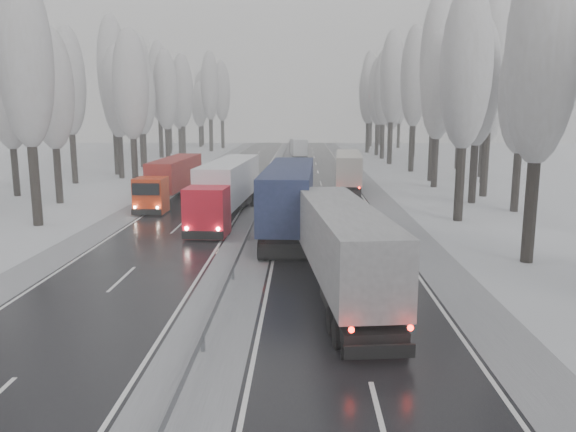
{
  "coord_description": "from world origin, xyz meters",
  "views": [
    {
      "loc": [
        3.23,
        -13.21,
        7.77
      ],
      "look_at": [
        2.46,
        16.7,
        2.2
      ],
      "focal_mm": 35.0,
      "sensor_mm": 36.0,
      "label": 1
    }
  ],
  "objects_px": {
    "box_truck_distant": "(298,147)",
    "truck_red_red": "(173,177)",
    "truck_blue_box": "(290,194)",
    "truck_red_white": "(227,186)",
    "truck_cream_box": "(348,168)",
    "truck_grey_tarp": "(338,240)"
  },
  "relations": [
    {
      "from": "truck_blue_box",
      "to": "truck_cream_box",
      "type": "xyz_separation_m",
      "value": [
        5.37,
        20.77,
        -0.39
      ]
    },
    {
      "from": "truck_grey_tarp",
      "to": "truck_red_red",
      "type": "bearing_deg",
      "value": 110.99
    },
    {
      "from": "truck_grey_tarp",
      "to": "box_truck_distant",
      "type": "distance_m",
      "value": 77.12
    },
    {
      "from": "truck_blue_box",
      "to": "truck_cream_box",
      "type": "height_order",
      "value": "truck_blue_box"
    },
    {
      "from": "truck_blue_box",
      "to": "truck_red_white",
      "type": "xyz_separation_m",
      "value": [
        -4.74,
        5.12,
        -0.16
      ]
    },
    {
      "from": "truck_cream_box",
      "to": "truck_red_red",
      "type": "xyz_separation_m",
      "value": [
        -16.02,
        -7.59,
        -0.05
      ]
    },
    {
      "from": "truck_red_red",
      "to": "truck_cream_box",
      "type": "bearing_deg",
      "value": 26.84
    },
    {
      "from": "truck_grey_tarp",
      "to": "truck_red_white",
      "type": "bearing_deg",
      "value": 106.19
    },
    {
      "from": "truck_grey_tarp",
      "to": "truck_cream_box",
      "type": "xyz_separation_m",
      "value": [
        3.04,
        32.68,
        -0.1
      ]
    },
    {
      "from": "truck_blue_box",
      "to": "truck_cream_box",
      "type": "bearing_deg",
      "value": 77.37
    },
    {
      "from": "truck_red_red",
      "to": "truck_grey_tarp",
      "type": "bearing_deg",
      "value": -61.15
    },
    {
      "from": "truck_red_red",
      "to": "box_truck_distant",
      "type": "bearing_deg",
      "value": 79.94
    },
    {
      "from": "truck_cream_box",
      "to": "truck_red_white",
      "type": "xyz_separation_m",
      "value": [
        -10.12,
        -15.65,
        0.23
      ]
    },
    {
      "from": "box_truck_distant",
      "to": "truck_red_red",
      "type": "xyz_separation_m",
      "value": [
        -10.63,
        -51.99,
        0.6
      ]
    },
    {
      "from": "truck_blue_box",
      "to": "truck_red_white",
      "type": "bearing_deg",
      "value": 134.69
    },
    {
      "from": "box_truck_distant",
      "to": "truck_red_red",
      "type": "height_order",
      "value": "truck_red_red"
    },
    {
      "from": "truck_red_red",
      "to": "truck_red_white",
      "type": "bearing_deg",
      "value": -52.28
    },
    {
      "from": "truck_cream_box",
      "to": "box_truck_distant",
      "type": "distance_m",
      "value": 44.74
    },
    {
      "from": "truck_cream_box",
      "to": "truck_grey_tarp",
      "type": "bearing_deg",
      "value": -91.66
    },
    {
      "from": "truck_grey_tarp",
      "to": "box_truck_distant",
      "type": "bearing_deg",
      "value": 85.38
    },
    {
      "from": "box_truck_distant",
      "to": "truck_red_white",
      "type": "relative_size",
      "value": 0.51
    },
    {
      "from": "box_truck_distant",
      "to": "truck_grey_tarp",
      "type": "bearing_deg",
      "value": -94.95
    }
  ]
}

